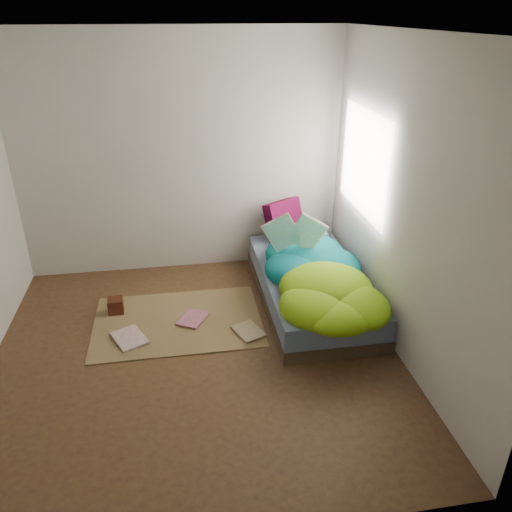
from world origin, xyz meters
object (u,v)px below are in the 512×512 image
at_px(wooden_box, 116,306).
at_px(bed, 311,287).
at_px(pillow_magenta, 284,220).
at_px(floor_book_a, 116,343).
at_px(open_book, 295,224).
at_px(floor_book_b, 182,317).

bearing_deg(wooden_box, bed, -2.61).
xyz_separation_m(bed, pillow_magenta, (-0.10, 0.86, 0.40)).
xyz_separation_m(wooden_box, floor_book_a, (0.04, -0.55, -0.06)).
relative_size(bed, open_book, 3.94).
bearing_deg(floor_book_b, floor_book_a, -121.67).
bearing_deg(wooden_box, floor_book_a, -85.41).
height_order(bed, wooden_box, bed).
height_order(open_book, wooden_box, open_book).
bearing_deg(wooden_box, pillow_magenta, 22.45).
height_order(bed, floor_book_a, bed).
bearing_deg(bed, pillow_magenta, 96.74).
bearing_deg(open_book, floor_book_a, -151.87).
xyz_separation_m(open_book, wooden_box, (-1.81, -0.01, -0.75)).
bearing_deg(wooden_box, open_book, 0.43).
relative_size(open_book, floor_book_b, 1.68).
relative_size(pillow_magenta, open_book, 0.89).
bearing_deg(floor_book_b, open_book, 40.59).
height_order(pillow_magenta, open_book, open_book).
height_order(bed, pillow_magenta, pillow_magenta).
relative_size(wooden_box, floor_book_a, 0.42).
xyz_separation_m(wooden_box, floor_book_b, (0.65, -0.22, -0.06)).
bearing_deg(floor_book_b, pillow_magenta, 68.30).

